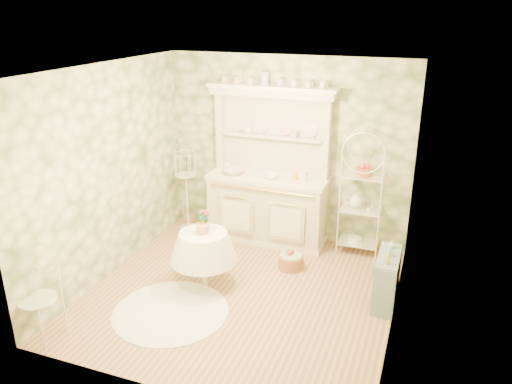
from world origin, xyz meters
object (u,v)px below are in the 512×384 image
(kitchen_dresser, at_px, (268,167))
(round_table, at_px, (204,259))
(side_shelf, at_px, (387,279))
(bakers_rack, at_px, (362,190))
(birdcage_stand, at_px, (186,183))
(cafe_chair, at_px, (37,297))
(floor_basket, at_px, (291,260))

(kitchen_dresser, bearing_deg, round_table, -102.04)
(side_shelf, bearing_deg, bakers_rack, 121.17)
(side_shelf, bearing_deg, birdcage_stand, 169.79)
(side_shelf, relative_size, birdcage_stand, 0.46)
(cafe_chair, bearing_deg, kitchen_dresser, 61.96)
(birdcage_stand, relative_size, floor_basket, 4.13)
(bakers_rack, xyz_separation_m, cafe_chair, (-2.84, -3.15, -0.46))
(round_table, height_order, floor_basket, round_table)
(side_shelf, xyz_separation_m, floor_basket, (-1.29, 0.38, -0.19))
(kitchen_dresser, bearing_deg, birdcage_stand, -175.87)
(birdcage_stand, xyz_separation_m, floor_basket, (1.87, -0.63, -0.65))
(birdcage_stand, distance_m, floor_basket, 2.08)
(kitchen_dresser, xyz_separation_m, bakers_rack, (1.36, 0.09, -0.21))
(floor_basket, bearing_deg, side_shelf, -16.60)
(kitchen_dresser, height_order, side_shelf, kitchen_dresser)
(side_shelf, distance_m, cafe_chair, 3.89)
(kitchen_dresser, height_order, bakers_rack, kitchen_dresser)
(cafe_chair, bearing_deg, round_table, 51.20)
(round_table, distance_m, birdcage_stand, 1.75)
(kitchen_dresser, xyz_separation_m, birdcage_stand, (-1.28, -0.09, -0.37))
(bakers_rack, distance_m, birdcage_stand, 2.65)
(cafe_chair, bearing_deg, bakers_rack, 45.78)
(bakers_rack, height_order, cafe_chair, bakers_rack)
(floor_basket, bearing_deg, cafe_chair, -131.59)
(round_table, relative_size, birdcage_stand, 0.46)
(cafe_chair, height_order, floor_basket, cafe_chair)
(cafe_chair, distance_m, birdcage_stand, 2.99)
(round_table, height_order, birdcage_stand, birdcage_stand)
(round_table, xyz_separation_m, floor_basket, (0.91, 0.77, -0.23))
(floor_basket, bearing_deg, round_table, -139.83)
(round_table, bearing_deg, floor_basket, 40.17)
(bakers_rack, height_order, round_table, bakers_rack)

